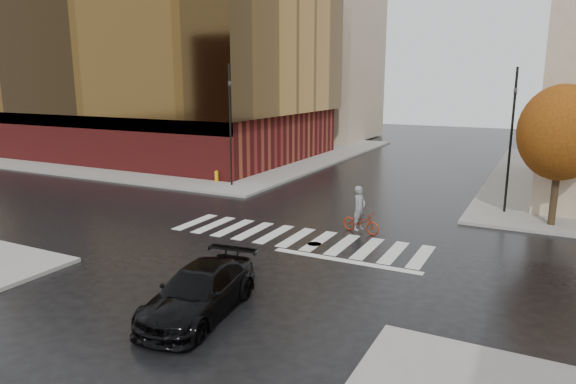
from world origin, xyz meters
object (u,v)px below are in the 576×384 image
Objects in this scene: sedan at (199,292)px; traffic_light_ne at (512,131)px; traffic_light_nw at (230,117)px; fire_hydrant at (217,175)px; cyclist at (360,217)px.

sedan is 18.36m from traffic_light_ne.
traffic_light_nw reaches higher than fire_hydrant.
cyclist is at bearing 74.55° from sedan.
traffic_light_nw is 16.34m from traffic_light_ne.
traffic_light_ne reaches higher than fire_hydrant.
fire_hydrant is (-10.79, 16.36, -0.14)m from sedan.
sedan is 19.60m from fire_hydrant.
traffic_light_ne is 18.21m from fire_hydrant.
traffic_light_nw is 4.27m from fire_hydrant.
traffic_light_nw is at bearing -17.12° from fire_hydrant.
fire_hydrant is at bearing 116.27° from sedan.
traffic_light_nw is at bearing -15.34° from traffic_light_ne.
traffic_light_nw is at bearing 113.18° from sedan.
traffic_light_nw is 1.05× the size of traffic_light_ne.
cyclist reaches higher than fire_hydrant.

